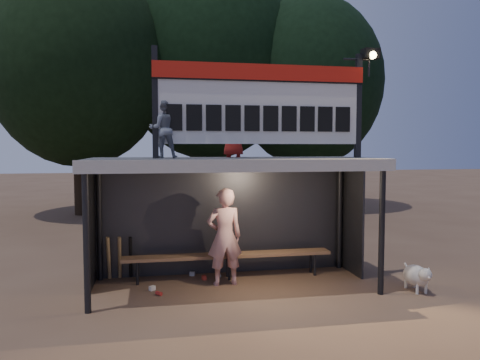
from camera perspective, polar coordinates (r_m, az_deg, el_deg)
The scene contains 13 objects.
ground at distance 8.64m, azimuth -0.83°, elevation -12.87°, with size 80.00×80.00×0.00m, color brown.
player at distance 8.56m, azimuth -1.90°, elevation -6.91°, with size 0.65×0.42×1.78m, color silver.
child_a at distance 8.19m, azimuth -9.33°, elevation 6.12°, with size 0.49×0.38×1.00m, color slate.
child_b at distance 8.87m, azimuth -0.82°, elevation 5.98°, with size 0.48×0.32×0.99m, color maroon.
dugout_shelter at distance 8.54m, azimuth -1.12°, elevation -0.45°, with size 5.10×2.08×2.32m.
scoreboard_assembly at distance 8.42m, azimuth 2.96°, elevation 9.56°, with size 4.10×0.27×1.99m.
bench at distance 9.06m, azimuth -1.44°, elevation -9.25°, with size 4.00×0.35×0.48m.
tree_left at distance 18.57m, azimuth -19.12°, elevation 13.10°, with size 6.46×6.46×9.27m.
tree_mid at distance 20.13m, azimuth -3.81°, elevation 14.46°, with size 7.22×7.22×10.36m.
tree_right at distance 19.91m, azimuth 8.32°, elevation 11.70°, with size 6.08×6.08×8.72m.
dog at distance 8.86m, azimuth 20.78°, elevation -10.84°, with size 0.36×0.81×0.49m.
bats at distance 9.22m, azimuth -14.46°, elevation -9.15°, with size 0.48×0.33×0.84m.
litter at distance 8.90m, azimuth -6.54°, elevation -12.14°, with size 1.38×1.23×0.08m.
Camera 1 is at (-1.43, -8.15, 2.51)m, focal length 35.00 mm.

